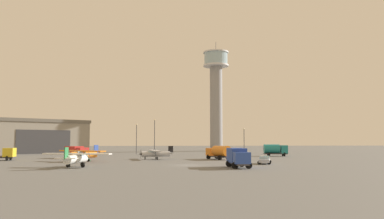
# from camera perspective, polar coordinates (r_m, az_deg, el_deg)

# --- Properties ---
(ground_plane) EXTENTS (400.00, 400.00, 0.00)m
(ground_plane) POSITION_cam_1_polar(r_m,az_deg,el_deg) (63.10, -0.75, -8.45)
(ground_plane) COLOR #60605E
(control_tower) EXTENTS (9.69, 9.69, 41.88)m
(control_tower) POSITION_cam_1_polar(r_m,az_deg,el_deg) (143.32, 3.68, 3.16)
(control_tower) COLOR gray
(control_tower) RESTS_ON ground_plane
(hangar) EXTENTS (34.66, 31.70, 10.61)m
(hangar) POSITION_cam_1_polar(r_m,az_deg,el_deg) (130.97, -22.75, -3.78)
(hangar) COLOR gray
(hangar) RESTS_ON ground_plane
(airplane_orange) EXTENTS (9.80, 8.11, 3.16)m
(airplane_orange) POSITION_cam_1_polar(r_m,az_deg,el_deg) (76.09, -16.17, -6.51)
(airplane_orange) COLOR orange
(airplane_orange) RESTS_ON ground_plane
(airplane_silver) EXTENTS (7.64, 9.76, 2.87)m
(airplane_silver) POSITION_cam_1_polar(r_m,az_deg,el_deg) (81.69, -5.46, -6.62)
(airplane_silver) COLOR #B7BABF
(airplane_silver) RESTS_ON ground_plane
(airplane_white) EXTENTS (10.68, 8.35, 3.14)m
(airplane_white) POSITION_cam_1_polar(r_m,az_deg,el_deg) (60.40, -17.23, -7.03)
(airplane_white) COLOR white
(airplane_white) RESTS_ON ground_plane
(truck_box_red) EXTENTS (5.99, 5.71, 2.70)m
(truck_box_red) POSITION_cam_1_polar(r_m,az_deg,el_deg) (90.60, -17.17, -6.11)
(truck_box_red) COLOR #38383D
(truck_box_red) RESTS_ON ground_plane
(truck_flatbed_yellow) EXTENTS (7.17, 3.44, 2.53)m
(truck_flatbed_yellow) POSITION_cam_1_polar(r_m,az_deg,el_deg) (86.23, -26.87, -6.11)
(truck_flatbed_yellow) COLOR #38383D
(truck_flatbed_yellow) RESTS_ON ground_plane
(truck_fuel_tanker_teal) EXTENTS (6.16, 3.60, 3.03)m
(truck_fuel_tanker_teal) POSITION_cam_1_polar(r_m,az_deg,el_deg) (99.59, 12.53, -5.96)
(truck_fuel_tanker_teal) COLOR #38383D
(truck_fuel_tanker_teal) RESTS_ON ground_plane
(truck_fuel_tanker_orange) EXTENTS (4.87, 7.36, 2.95)m
(truck_fuel_tanker_orange) POSITION_cam_1_polar(r_m,az_deg,el_deg) (80.86, 4.13, -6.44)
(truck_fuel_tanker_orange) COLOR #38383D
(truck_fuel_tanker_orange) RESTS_ON ground_plane
(truck_box_blue) EXTENTS (3.16, 6.50, 2.93)m
(truck_box_blue) POSITION_cam_1_polar(r_m,az_deg,el_deg) (57.71, 6.99, -7.16)
(truck_box_blue) COLOR #38383D
(truck_box_blue) RESTS_ON ground_plane
(car_silver) EXTENTS (3.19, 4.88, 1.37)m
(car_silver) POSITION_cam_1_polar(r_m,az_deg,el_deg) (67.37, 10.97, -7.50)
(car_silver) COLOR #B7BABF
(car_silver) RESTS_ON ground_plane
(light_post_west) EXTENTS (0.44, 0.44, 8.96)m
(light_post_west) POSITION_cam_1_polar(r_m,az_deg,el_deg) (112.49, -8.44, -4.01)
(light_post_west) COLOR #38383D
(light_post_west) RESTS_ON ground_plane
(light_post_east) EXTENTS (0.44, 0.44, 7.48)m
(light_post_east) POSITION_cam_1_polar(r_m,az_deg,el_deg) (106.18, 7.92, -4.41)
(light_post_east) COLOR #38383D
(light_post_east) RESTS_ON ground_plane
(light_post_north) EXTENTS (0.44, 0.44, 10.11)m
(light_post_north) POSITION_cam_1_polar(r_m,az_deg,el_deg) (106.79, -5.72, -3.69)
(light_post_north) COLOR #38383D
(light_post_north) RESTS_ON ground_plane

